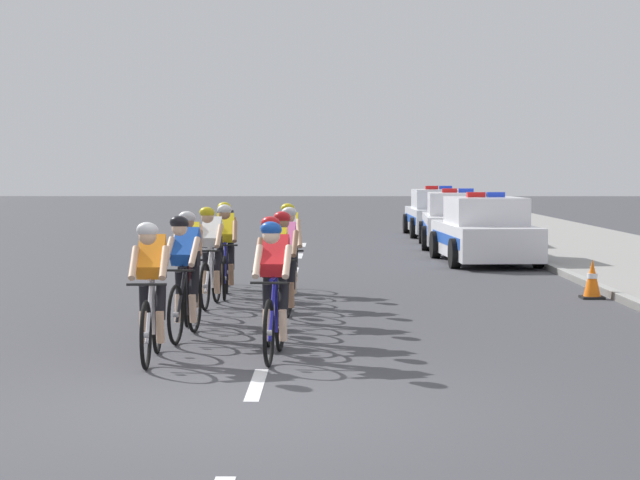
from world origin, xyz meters
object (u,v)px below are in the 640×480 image
object	(u,v)px
cyclist_lead	(151,290)
cyclist_eleventh	(225,244)
cyclist_second	(274,288)
cyclist_third	(185,275)
cyclist_ninth	(225,249)
cyclist_tenth	(289,247)
cyclist_eighth	(288,255)
cyclist_sixth	(284,265)
cyclist_seventh	(211,255)
police_car_third	(438,214)
cyclist_fifth	(189,265)
traffic_cone_near	(592,279)
police_car_nearest	(485,233)
police_car_second	(457,222)
cyclist_fourth	(274,276)

from	to	relation	value
cyclist_lead	cyclist_eleventh	bearing A→B (deg)	89.12
cyclist_second	cyclist_third	distance (m)	1.86
cyclist_ninth	cyclist_tenth	distance (m)	1.17
cyclist_eighth	cyclist_ninth	size ratio (longest dim) A/B	1.00
cyclist_sixth	cyclist_seventh	distance (m)	2.09
cyclist_ninth	police_car_third	world-z (taller)	police_car_third
cyclist_fifth	traffic_cone_near	distance (m)	6.79
police_car_nearest	cyclist_ninth	bearing A→B (deg)	-127.60
cyclist_eighth	police_car_second	xyz separation A→B (m)	(4.12, 13.11, -0.11)
traffic_cone_near	cyclist_tenth	bearing A→B (deg)	171.84
cyclist_third	cyclist_eighth	xyz separation A→B (m)	(1.15, 3.20, 0.00)
cyclist_second	cyclist_third	bearing A→B (deg)	129.05
cyclist_sixth	cyclist_ninth	distance (m)	3.13
cyclist_eleventh	traffic_cone_near	distance (m)	6.25
cyclist_eighth	cyclist_tenth	bearing A→B (deg)	91.47
cyclist_fifth	police_car_third	bearing A→B (deg)	74.83
cyclist_second	police_car_third	size ratio (longest dim) A/B	0.39
cyclist_sixth	police_car_third	distance (m)	20.44
cyclist_fourth	traffic_cone_near	distance (m)	6.65
cyclist_eighth	traffic_cone_near	xyz separation A→B (m)	(4.89, 1.09, -0.48)
police_car_second	traffic_cone_near	bearing A→B (deg)	-86.35
cyclist_ninth	police_car_second	world-z (taller)	police_car_second
police_car_second	police_car_nearest	bearing A→B (deg)	-89.98
cyclist_seventh	traffic_cone_near	xyz separation A→B (m)	(6.06, 1.10, -0.48)
cyclist_tenth	cyclist_eleventh	world-z (taller)	same
cyclist_ninth	police_car_nearest	size ratio (longest dim) A/B	0.38
cyclist_second	cyclist_fourth	world-z (taller)	same
cyclist_fifth	police_car_nearest	world-z (taller)	police_car_nearest
police_car_nearest	police_car_third	distance (m)	10.34
cyclist_second	police_car_third	xyz separation A→B (m)	(4.10, 22.94, -0.11)
traffic_cone_near	cyclist_eighth	bearing A→B (deg)	-167.38
cyclist_second	cyclist_tenth	xyz separation A→B (m)	(-0.07, 6.44, 0.00)
cyclist_lead	cyclist_eleventh	size ratio (longest dim) A/B	1.00
cyclist_fifth	cyclist_eleventh	world-z (taller)	same
cyclist_second	cyclist_seventh	distance (m)	4.79
police_car_second	cyclist_seventh	bearing A→B (deg)	-111.99
cyclist_second	cyclist_sixth	world-z (taller)	same
cyclist_second	cyclist_seventh	bearing A→B (deg)	104.47
cyclist_third	cyclist_sixth	xyz separation A→B (m)	(1.16, 1.47, 0.00)
cyclist_tenth	cyclist_eleventh	distance (m)	1.34
cyclist_sixth	police_car_second	xyz separation A→B (m)	(4.11, 14.83, -0.11)
cyclist_second	cyclist_tenth	size ratio (longest dim) A/B	1.00
cyclist_third	traffic_cone_near	world-z (taller)	cyclist_third
cyclist_lead	cyclist_fifth	world-z (taller)	same
cyclist_seventh	cyclist_tenth	bearing A→B (deg)	57.98
cyclist_eleventh	police_car_third	bearing A→B (deg)	71.42
cyclist_third	cyclist_fourth	distance (m)	1.11
cyclist_lead	police_car_third	xyz separation A→B (m)	(5.42, 23.11, -0.11)
cyclist_seventh	cyclist_eleventh	xyz separation A→B (m)	(-0.01, 2.51, 0.00)
cyclist_sixth	cyclist_eighth	bearing A→B (deg)	90.49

